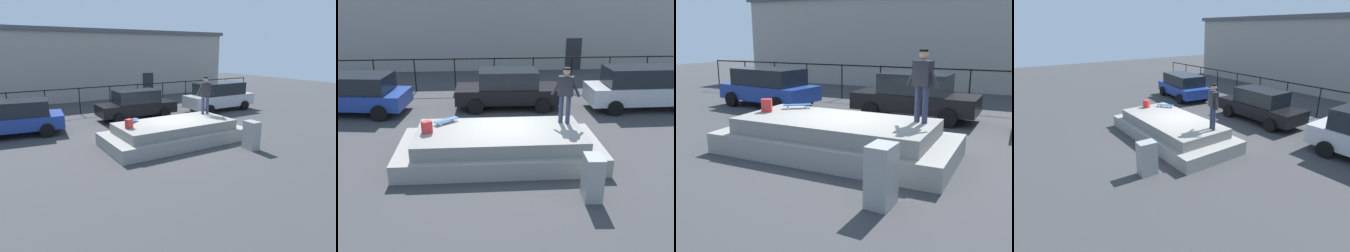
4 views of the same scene
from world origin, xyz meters
TOP-DOWN VIEW (x-y plane):
  - ground_plane at (0.00, 0.00)m, footprint 60.00×60.00m
  - concrete_ledge at (-0.16, -0.42)m, footprint 6.10×2.88m
  - skateboarder at (1.91, 0.11)m, footprint 0.88×0.40m
  - skateboard at (-1.82, 0.33)m, footprint 0.77×0.65m
  - backpack at (-2.31, -0.46)m, footprint 0.34×0.31m
  - car_blue_hatchback_near at (-5.93, 4.42)m, footprint 4.45×2.58m
  - car_black_sedan_mid at (0.49, 4.70)m, footprint 4.57×2.06m
  - utility_box at (1.99, -2.82)m, footprint 0.47×0.62m
  - fence_row at (0.00, 7.66)m, footprint 24.06×0.06m

SIDE VIEW (x-z plane):
  - ground_plane at x=0.00m, z-range 0.00..0.00m
  - concrete_ledge at x=-0.16m, z-range -0.04..0.89m
  - utility_box at x=1.99m, z-range 0.00..1.15m
  - car_black_sedan_mid at x=0.49m, z-range 0.01..1.69m
  - car_blue_hatchback_near at x=-5.93m, z-range 0.06..1.70m
  - skateboard at x=-1.82m, z-range 0.98..1.10m
  - backpack at x=-2.31m, z-range 0.93..1.30m
  - fence_row at x=0.00m, z-range 0.34..2.01m
  - skateboarder at x=1.91m, z-range 1.08..2.85m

